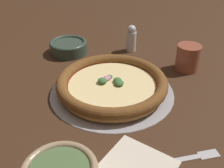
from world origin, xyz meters
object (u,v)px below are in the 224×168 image
object	(u,v)px
napkin	(137,167)
drinking_cup	(188,58)
pizza_tray	(112,91)
pepper_shaker	(131,38)
bowl_near	(68,47)
fork	(185,159)
pizza	(112,84)

from	to	relation	value
napkin	drinking_cup	bearing A→B (deg)	84.62
pizza_tray	pepper_shaker	size ratio (longest dim) A/B	3.57
drinking_cup	pepper_shaker	size ratio (longest dim) A/B	0.85
pizza_tray	drinking_cup	size ratio (longest dim) A/B	4.19
bowl_near	fork	xyz separation A→B (m)	(0.48, -0.38, -0.02)
drinking_cup	bowl_near	bearing A→B (deg)	-176.80
pizza_tray	fork	world-z (taller)	pizza_tray
fork	napkin	bearing A→B (deg)	-179.55
pizza_tray	bowl_near	xyz separation A→B (m)	(-0.24, 0.19, 0.02)
pizza_tray	napkin	xyz separation A→B (m)	(0.14, -0.25, 0.00)
drinking_cup	pizza	bearing A→B (deg)	-131.24
pizza_tray	pepper_shaker	bearing A→B (deg)	95.88
napkin	pizza	bearing A→B (deg)	120.51
napkin	fork	bearing A→B (deg)	33.64
pizza_tray	fork	size ratio (longest dim) A/B	2.25
pizza_tray	drinking_cup	world-z (taller)	drinking_cup
drinking_cup	napkin	size ratio (longest dim) A/B	0.51
bowl_near	drinking_cup	xyz separation A→B (m)	(0.43, 0.02, 0.02)
pizza_tray	bowl_near	size ratio (longest dim) A/B	2.59
napkin	bowl_near	bearing A→B (deg)	131.79
fork	pepper_shaker	distance (m)	0.55
pizza	fork	xyz separation A→B (m)	(0.23, -0.19, -0.03)
fork	drinking_cup	bearing A→B (deg)	63.35
pepper_shaker	pizza	bearing A→B (deg)	-84.13
bowl_near	pepper_shaker	world-z (taller)	pepper_shaker
pizza	bowl_near	bearing A→B (deg)	142.15
pizza	fork	distance (m)	0.30
pizza	napkin	bearing A→B (deg)	-59.49
pizza	drinking_cup	xyz separation A→B (m)	(0.19, 0.21, 0.02)
pizza	pepper_shaker	world-z (taller)	pepper_shaker
bowl_near	fork	distance (m)	0.61
pizza_tray	pepper_shaker	xyz separation A→B (m)	(-0.03, 0.29, 0.05)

